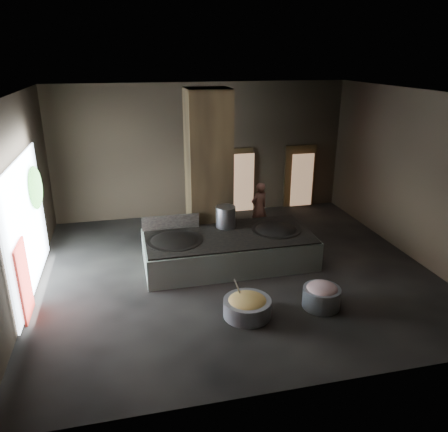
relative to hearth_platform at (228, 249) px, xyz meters
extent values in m
cube|color=black|center=(0.06, -0.42, -0.44)|extent=(10.00, 9.00, 0.10)
cube|color=black|center=(0.06, -0.42, 4.16)|extent=(10.00, 9.00, 0.10)
cube|color=black|center=(0.06, 4.13, 1.86)|extent=(10.00, 0.10, 4.50)
cube|color=black|center=(0.06, -4.97, 1.86)|extent=(10.00, 0.10, 4.50)
cube|color=black|center=(-4.99, -0.42, 1.86)|extent=(0.10, 9.00, 4.50)
cube|color=black|center=(5.11, -0.42, 1.86)|extent=(0.10, 9.00, 4.50)
cube|color=black|center=(-0.24, 1.48, 1.86)|extent=(1.20, 1.20, 4.50)
cube|color=silver|center=(0.00, 0.00, 0.00)|extent=(4.51, 2.19, 0.78)
cube|color=black|center=(0.00, 0.00, 0.42)|extent=(4.40, 2.11, 0.03)
ellipsoid|color=black|center=(-1.45, -0.05, 0.36)|extent=(1.42, 1.42, 0.39)
cylinder|color=black|center=(-1.45, -0.05, 0.43)|extent=(1.45, 1.45, 0.05)
ellipsoid|color=black|center=(1.35, 0.05, 0.36)|extent=(1.32, 1.32, 0.37)
cylinder|color=black|center=(1.35, 0.05, 0.43)|extent=(1.35, 1.35, 0.05)
cylinder|color=#93949A|center=(0.05, 0.55, 0.74)|extent=(0.55, 0.55, 0.59)
cube|color=black|center=(-1.45, 0.75, 0.64)|extent=(1.56, 0.07, 0.39)
imported|color=brown|center=(1.45, 1.90, 0.43)|extent=(0.70, 0.57, 1.64)
cylinder|color=gray|center=(-0.21, -2.58, -0.20)|extent=(1.35, 1.35, 0.38)
ellipsoid|color=#929D4C|center=(-0.21, -2.58, -0.04)|extent=(0.86, 0.86, 0.26)
cylinder|color=#93949A|center=(-0.36, -2.43, 0.16)|extent=(0.32, 0.31, 0.74)
cylinder|color=gray|center=(1.51, -2.61, -0.16)|extent=(1.00, 1.00, 0.46)
ellipsoid|color=#A66369|center=(1.51, -2.61, 0.06)|extent=(0.70, 0.70, 0.27)
cube|color=black|center=(1.26, 4.03, 0.71)|extent=(1.18, 0.08, 2.38)
cube|color=#8C6647|center=(1.44, 3.97, 0.66)|extent=(0.88, 0.04, 2.09)
cube|color=black|center=(3.66, 4.03, 0.71)|extent=(1.18, 0.08, 2.38)
cube|color=#8C6647|center=(3.67, 3.82, 0.66)|extent=(0.82, 0.04, 1.93)
cube|color=white|center=(-4.89, -0.22, 1.21)|extent=(0.04, 4.20, 3.10)
cube|color=maroon|center=(-4.82, -1.52, 0.46)|extent=(0.05, 0.90, 1.70)
ellipsoid|color=#194714|center=(-4.79, 0.88, 1.81)|extent=(0.28, 1.10, 1.10)
camera|label=1|loc=(-2.54, -10.42, 4.97)|focal=35.00mm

